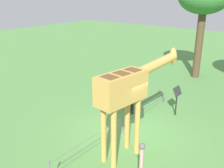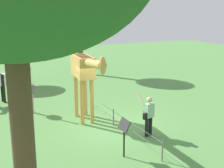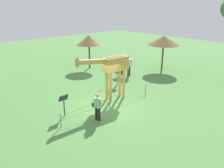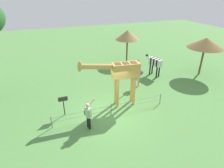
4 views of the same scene
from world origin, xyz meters
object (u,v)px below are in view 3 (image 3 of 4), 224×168
(giraffe, at_px, (111,67))
(zebra, at_px, (124,62))
(visitor, at_px, (97,105))
(shade_hut_far, at_px, (89,40))
(ostrich, at_px, (117,70))
(info_sign, at_px, (64,101))
(shade_hut_near, at_px, (164,40))

(giraffe, height_order, zebra, giraffe)
(visitor, height_order, shade_hut_far, shade_hut_far)
(giraffe, height_order, ostrich, giraffe)
(zebra, bearing_deg, shade_hut_far, -79.00)
(shade_hut_far, bearing_deg, giraffe, 62.37)
(giraffe, bearing_deg, shade_hut_far, -117.63)
(info_sign, bearing_deg, shade_hut_far, -135.76)
(info_sign, bearing_deg, visitor, 123.02)
(shade_hut_far, bearing_deg, zebra, 101.00)
(shade_hut_near, bearing_deg, ostrich, 1.84)
(visitor, height_order, shade_hut_near, shade_hut_near)
(zebra, distance_m, ostrich, 2.70)
(visitor, xyz_separation_m, info_sign, (1.09, -1.68, 0.05))
(shade_hut_near, height_order, shade_hut_far, shade_hut_near)
(ostrich, bearing_deg, info_sign, 16.77)
(visitor, height_order, info_sign, visitor)
(shade_hut_far, bearing_deg, info_sign, 44.24)
(zebra, bearing_deg, giraffe, 35.57)
(visitor, bearing_deg, info_sign, -56.98)
(giraffe, bearing_deg, shade_hut_near, -166.43)
(ostrich, distance_m, shade_hut_far, 5.90)
(giraffe, relative_size, shade_hut_far, 1.17)
(visitor, bearing_deg, ostrich, -144.52)
(zebra, relative_size, info_sign, 1.38)
(visitor, bearing_deg, shade_hut_near, -161.72)
(ostrich, bearing_deg, shade_hut_far, -105.29)
(zebra, distance_m, info_sign, 8.88)
(visitor, xyz_separation_m, shade_hut_far, (-6.39, -8.97, 1.87))
(ostrich, distance_m, shade_hut_near, 6.49)
(info_sign, bearing_deg, ostrich, -163.23)
(ostrich, distance_m, info_sign, 6.25)
(giraffe, relative_size, visitor, 2.27)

